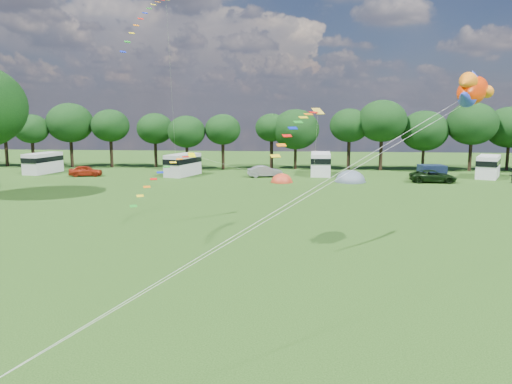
# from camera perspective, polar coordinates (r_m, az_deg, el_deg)

# --- Properties ---
(ground_plane) EXTENTS (180.00, 180.00, 0.00)m
(ground_plane) POSITION_cam_1_polar(r_m,az_deg,el_deg) (21.52, -1.95, -14.00)
(ground_plane) COLOR black
(ground_plane) RESTS_ON ground
(tree_line) EXTENTS (102.98, 10.98, 10.27)m
(tree_line) POSITION_cam_1_polar(r_m,az_deg,el_deg) (74.72, 7.34, 7.39)
(tree_line) COLOR black
(tree_line) RESTS_ON ground
(car_a) EXTENTS (4.65, 2.61, 1.46)m
(car_a) POSITION_cam_1_polar(r_m,az_deg,el_deg) (70.48, -18.89, 2.30)
(car_a) COLOR #A32610
(car_a) RESTS_ON ground
(car_b) EXTENTS (4.52, 2.62, 1.50)m
(car_b) POSITION_cam_1_polar(r_m,az_deg,el_deg) (65.91, 1.04, 2.37)
(car_b) COLOR gray
(car_b) RESTS_ON ground
(car_d) EXTENTS (5.63, 2.62, 1.52)m
(car_d) POSITION_cam_1_polar(r_m,az_deg,el_deg) (64.47, 19.58, 1.71)
(car_d) COLOR black
(car_d) RESTS_ON ground
(campervan_a) EXTENTS (3.51, 6.17, 2.85)m
(campervan_a) POSITION_cam_1_polar(r_m,az_deg,el_deg) (76.17, -23.17, 3.14)
(campervan_a) COLOR silver
(campervan_a) RESTS_ON ground
(campervan_b) EXTENTS (4.21, 6.44, 2.92)m
(campervan_b) POSITION_cam_1_polar(r_m,az_deg,el_deg) (68.11, -8.37, 3.19)
(campervan_b) COLOR silver
(campervan_b) RESTS_ON ground
(campervan_c) EXTENTS (2.80, 6.23, 3.02)m
(campervan_c) POSITION_cam_1_polar(r_m,az_deg,el_deg) (68.67, 7.39, 3.30)
(campervan_c) COLOR white
(campervan_c) RESTS_ON ground
(campervan_d) EXTENTS (4.72, 6.38, 2.88)m
(campervan_d) POSITION_cam_1_polar(r_m,az_deg,el_deg) (71.99, 25.01, 2.73)
(campervan_d) COLOR white
(campervan_d) RESTS_ON ground
(tent_orange) EXTENTS (2.73, 2.99, 2.14)m
(tent_orange) POSITION_cam_1_polar(r_m,az_deg,el_deg) (61.06, 2.96, 1.14)
(tent_orange) COLOR red
(tent_orange) RESTS_ON ground
(tent_greyblue) EXTENTS (3.83, 4.20, 2.85)m
(tent_greyblue) POSITION_cam_1_polar(r_m,az_deg,el_deg) (62.45, 10.73, 1.17)
(tent_greyblue) COLOR slate
(tent_greyblue) RESTS_ON ground
(awning_navy) EXTENTS (3.26, 2.74, 1.90)m
(awning_navy) POSITION_cam_1_polar(r_m,az_deg,el_deg) (66.76, 19.44, 2.12)
(awning_navy) COLOR black
(awning_navy) RESTS_ON ground
(fish_kite) EXTENTS (3.21, 4.24, 2.30)m
(fish_kite) POSITION_cam_1_polar(r_m,az_deg,el_deg) (29.91, 23.38, 10.63)
(fish_kite) COLOR #F73300
(fish_kite) RESTS_ON ground
(streamer_kite_a) EXTENTS (3.33, 5.56, 5.75)m
(streamer_kite_a) POSITION_cam_1_polar(r_m,az_deg,el_deg) (50.09, -12.20, 19.21)
(streamer_kite_a) COLOR gold
(streamer_kite_a) RESTS_ON ground
(streamer_kite_b) EXTENTS (4.29, 4.61, 3.79)m
(streamer_kite_b) POSITION_cam_1_polar(r_m,az_deg,el_deg) (39.86, -9.99, 2.44)
(streamer_kite_b) COLOR #E9EB00
(streamer_kite_b) RESTS_ON ground
(streamer_kite_c) EXTENTS (3.28, 5.03, 2.84)m
(streamer_kite_c) POSITION_cam_1_polar(r_m,az_deg,el_deg) (30.91, 5.27, 7.81)
(streamer_kite_c) COLOR gold
(streamer_kite_c) RESTS_ON ground
(walker_a) EXTENTS (1.02, 0.84, 1.81)m
(walker_a) POSITION_cam_1_polar(r_m,az_deg,el_deg) (67.75, 27.21, 1.68)
(walker_a) COLOR black
(walker_a) RESTS_ON ground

